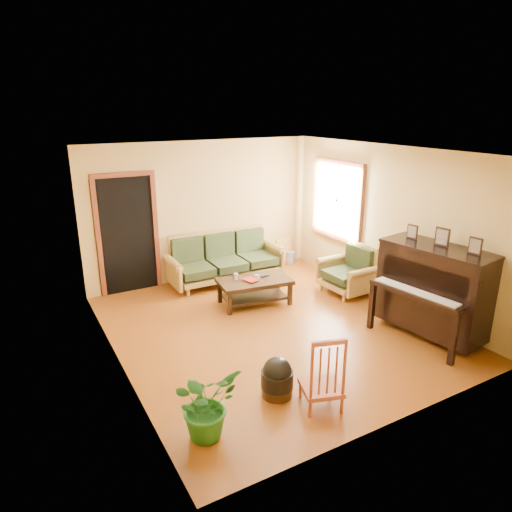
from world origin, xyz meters
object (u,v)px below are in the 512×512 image
footstool (277,382)px  ceramic_crock (290,257)px  piano (433,292)px  sofa (226,258)px  potted_plant (206,404)px  red_chair (322,370)px  coffee_table (255,291)px  armchair (347,270)px

footstool → ceramic_crock: size_ratio=1.51×
piano → ceramic_crock: 3.70m
sofa → potted_plant: (-2.05, -3.76, -0.10)m
red_chair → ceramic_crock: 4.85m
footstool → potted_plant: size_ratio=0.51×
sofa → red_chair: bearing=-100.1°
red_chair → ceramic_crock: (2.38, 4.22, -0.33)m
footstool → ceramic_crock: 4.69m
piano → footstool: bearing=175.3°
coffee_table → piano: (1.67, -2.20, 0.45)m
armchair → footstool: armchair is taller
armchair → piano: (0.03, -1.82, 0.24)m
sofa → red_chair: 4.01m
armchair → coffee_table: bearing=165.1°
sofa → red_chair: sofa is taller
sofa → armchair: size_ratio=2.48×
sofa → piano: bearing=-63.6°
potted_plant → piano: bearing=5.9°
armchair → piano: 1.83m
red_chair → potted_plant: size_ratio=1.23×
piano → footstool: size_ratio=4.07×
coffee_table → ceramic_crock: coffee_table is taller
piano → red_chair: bearing=-174.9°
armchair → ceramic_crock: armchair is taller
ceramic_crock → potted_plant: size_ratio=0.34×
piano → red_chair: size_ratio=1.69×
sofa → red_chair: (-0.75, -3.94, -0.01)m
coffee_table → footstool: bearing=-113.5°
sofa → ceramic_crock: 1.70m
piano → footstool: 2.75m
red_chair → coffee_table: bearing=93.5°
piano → ceramic_crock: size_ratio=6.14×
sofa → armchair: sofa is taller
coffee_table → ceramic_crock: bearing=40.8°
sofa → ceramic_crock: sofa is taller
footstool → armchair: bearing=36.6°
coffee_table → armchair: armchair is taller
coffee_table → red_chair: red_chair is taller
coffee_table → footstool: coffee_table is taller
ceramic_crock → red_chair: bearing=-119.5°
coffee_table → ceramic_crock: size_ratio=4.82×
footstool → red_chair: size_ratio=0.42×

